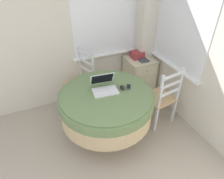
{
  "coord_description": "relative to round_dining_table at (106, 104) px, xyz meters",
  "views": [
    {
      "loc": [
        0.19,
        -0.36,
        2.28
      ],
      "look_at": [
        1.1,
        1.7,
        0.69
      ],
      "focal_mm": 32.0,
      "sensor_mm": 36.0,
      "label": 1
    }
  ],
  "objects": [
    {
      "name": "corner_room_shell",
      "position": [
        0.32,
        0.13,
        0.68
      ],
      "size": [
        4.48,
        4.51,
        2.55
      ],
      "color": "beige",
      "rests_on": "ground_plane"
    },
    {
      "name": "round_dining_table",
      "position": [
        0.0,
        0.0,
        0.0
      ],
      "size": [
        1.24,
        1.24,
        0.77
      ],
      "color": "#4C3D2D",
      "rests_on": "ground_plane"
    },
    {
      "name": "laptop",
      "position": [
        0.01,
        0.08,
        0.22
      ],
      "size": [
        0.35,
        0.34,
        0.21
      ],
      "color": "silver",
      "rests_on": "round_dining_table"
    },
    {
      "name": "computer_mouse",
      "position": [
        0.23,
        -0.0,
        0.19
      ],
      "size": [
        0.06,
        0.09,
        0.05
      ],
      "color": "black",
      "rests_on": "round_dining_table"
    },
    {
      "name": "cell_phone",
      "position": [
        0.33,
        0.01,
        0.18
      ],
      "size": [
        0.11,
        0.13,
        0.01
      ],
      "color": "#2D2D33",
      "rests_on": "round_dining_table"
    },
    {
      "name": "dining_chair_near_back_window",
      "position": [
        -0.1,
        0.86,
        -0.14
      ],
      "size": [
        0.52,
        0.53,
        0.98
      ],
      "color": "tan",
      "rests_on": "ground_plane"
    },
    {
      "name": "dining_chair_near_right_window",
      "position": [
        0.86,
        -0.06,
        -0.14
      ],
      "size": [
        0.47,
        0.46,
        0.98
      ],
      "color": "tan",
      "rests_on": "ground_plane"
    },
    {
      "name": "corner_cabinet",
      "position": [
        1.0,
        0.82,
        -0.25
      ],
      "size": [
        0.5,
        0.5,
        0.69
      ],
      "color": "beige",
      "rests_on": "ground_plane"
    },
    {
      "name": "storage_box",
      "position": [
        0.95,
        0.87,
        0.15
      ],
      "size": [
        0.21,
        0.19,
        0.12
      ],
      "color": "#9E3338",
      "rests_on": "corner_cabinet"
    },
    {
      "name": "book_on_cabinet",
      "position": [
        1.0,
        0.73,
        0.1
      ],
      "size": [
        0.16,
        0.19,
        0.02
      ],
      "color": "#3F3F44",
      "rests_on": "corner_cabinet"
    }
  ]
}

